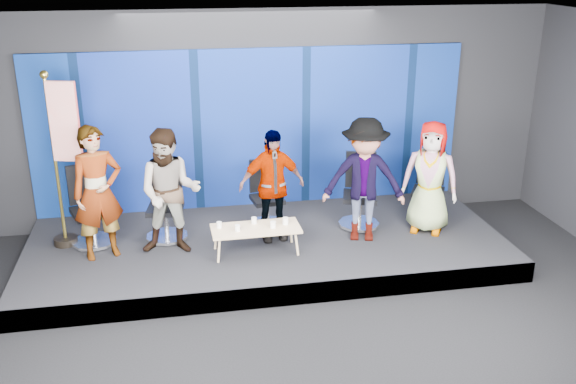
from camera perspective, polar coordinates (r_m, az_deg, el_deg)
name	(u,v)px	position (r m, az deg, el deg)	size (l,w,h in m)	color
ground	(301,350)	(7.59, 1.12, -13.89)	(10.00, 10.00, 0.00)	black
room_walls	(302,147)	(6.54, 1.26, 3.98)	(10.02, 8.02, 3.51)	black
riser	(267,247)	(9.66, -1.90, -4.91)	(7.00, 3.00, 0.30)	black
backdrop	(252,129)	(10.52, -3.21, 5.62)	(7.00, 0.08, 2.60)	navy
chair_a	(91,218)	(9.73, -17.09, -2.26)	(0.83, 0.83, 1.16)	silver
panelist_a	(98,193)	(9.07, -16.56, -0.08)	(0.68, 0.45, 1.87)	black
chair_b	(166,215)	(9.64, -10.76, -1.99)	(0.71, 0.71, 1.11)	silver
panelist_b	(170,192)	(8.98, -10.46, -0.01)	(0.87, 0.68, 1.79)	black
chair_c	(266,205)	(9.93, -1.95, -1.12)	(0.65, 0.65, 1.03)	silver
panelist_c	(272,185)	(9.29, -1.46, 0.60)	(0.97, 0.41, 1.66)	black
chair_d	(359,202)	(9.97, 6.37, -0.92)	(0.79, 0.79, 1.13)	silver
panelist_d	(364,180)	(9.31, 6.78, 1.07)	(1.19, 0.68, 1.84)	black
chair_e	(428,197)	(10.43, 12.32, -0.45)	(0.81, 0.81, 1.05)	silver
panelist_e	(430,177)	(9.79, 12.51, 1.29)	(0.83, 0.54, 1.71)	black
coffee_table	(256,229)	(9.02, -2.89, -3.34)	(1.25, 0.55, 0.38)	tan
mug_a	(219,225)	(9.02, -6.14, -2.92)	(0.07, 0.07, 0.09)	white
mug_b	(238,228)	(8.89, -4.50, -3.20)	(0.07, 0.07, 0.09)	white
mug_c	(254,220)	(9.12, -3.03, -2.54)	(0.08, 0.08, 0.09)	white
mug_d	(273,225)	(8.97, -1.35, -2.92)	(0.08, 0.08, 0.09)	white
mug_e	(285,221)	(9.08, -0.23, -2.59)	(0.08, 0.08, 0.10)	white
flag_stand	(63,157)	(9.42, -19.36, 2.98)	(0.57, 0.34, 2.53)	black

